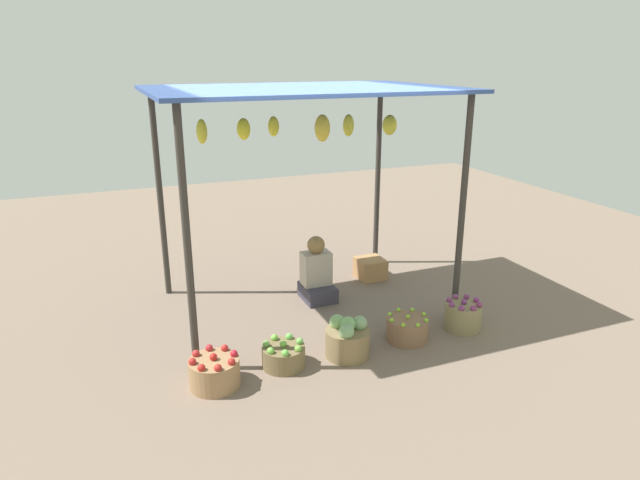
{
  "coord_description": "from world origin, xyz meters",
  "views": [
    {
      "loc": [
        -2.09,
        -5.64,
        2.79
      ],
      "look_at": [
        0.0,
        -0.5,
        0.95
      ],
      "focal_mm": 31.4,
      "sensor_mm": 36.0,
      "label": 1
    }
  ],
  "objects_px": {
    "basket_red_apples": "(214,372)",
    "basket_limes": "(407,329)",
    "basket_purple_onions": "(463,315)",
    "vendor_person": "(317,275)",
    "basket_cabbages": "(348,339)",
    "wooden_crate_near_vendor": "(370,268)",
    "basket_green_apples": "(284,355)"
  },
  "relations": [
    {
      "from": "basket_green_apples",
      "to": "wooden_crate_near_vendor",
      "type": "height_order",
      "value": "basket_green_apples"
    },
    {
      "from": "basket_cabbages",
      "to": "vendor_person",
      "type": "bearing_deg",
      "value": 80.65
    },
    {
      "from": "basket_cabbages",
      "to": "basket_purple_onions",
      "type": "bearing_deg",
      "value": 2.23
    },
    {
      "from": "basket_red_apples",
      "to": "basket_purple_onions",
      "type": "height_order",
      "value": "basket_purple_onions"
    },
    {
      "from": "basket_green_apples",
      "to": "basket_limes",
      "type": "bearing_deg",
      "value": 0.71
    },
    {
      "from": "basket_purple_onions",
      "to": "wooden_crate_near_vendor",
      "type": "relative_size",
      "value": 1.09
    },
    {
      "from": "basket_red_apples",
      "to": "basket_limes",
      "type": "height_order",
      "value": "basket_red_apples"
    },
    {
      "from": "basket_purple_onions",
      "to": "wooden_crate_near_vendor",
      "type": "height_order",
      "value": "basket_purple_onions"
    },
    {
      "from": "basket_red_apples",
      "to": "basket_limes",
      "type": "bearing_deg",
      "value": 2.82
    },
    {
      "from": "vendor_person",
      "to": "basket_red_apples",
      "type": "relative_size",
      "value": 1.74
    },
    {
      "from": "vendor_person",
      "to": "basket_green_apples",
      "type": "distance_m",
      "value": 1.59
    },
    {
      "from": "basket_limes",
      "to": "basket_red_apples",
      "type": "bearing_deg",
      "value": -177.18
    },
    {
      "from": "basket_red_apples",
      "to": "wooden_crate_near_vendor",
      "type": "height_order",
      "value": "basket_red_apples"
    },
    {
      "from": "basket_green_apples",
      "to": "basket_limes",
      "type": "distance_m",
      "value": 1.35
    },
    {
      "from": "basket_green_apples",
      "to": "basket_purple_onions",
      "type": "bearing_deg",
      "value": 0.21
    },
    {
      "from": "basket_red_apples",
      "to": "basket_limes",
      "type": "xyz_separation_m",
      "value": [
        2.02,
        0.1,
        -0.02
      ]
    },
    {
      "from": "basket_green_apples",
      "to": "wooden_crate_near_vendor",
      "type": "relative_size",
      "value": 1.14
    },
    {
      "from": "vendor_person",
      "to": "basket_limes",
      "type": "height_order",
      "value": "vendor_person"
    },
    {
      "from": "basket_green_apples",
      "to": "basket_cabbages",
      "type": "xyz_separation_m",
      "value": [
        0.64,
        -0.05,
        0.07
      ]
    },
    {
      "from": "basket_green_apples",
      "to": "basket_limes",
      "type": "height_order",
      "value": "basket_limes"
    },
    {
      "from": "basket_cabbages",
      "to": "wooden_crate_near_vendor",
      "type": "distance_m",
      "value": 2.05
    },
    {
      "from": "vendor_person",
      "to": "basket_limes",
      "type": "bearing_deg",
      "value": -69.72
    },
    {
      "from": "vendor_person",
      "to": "basket_green_apples",
      "type": "bearing_deg",
      "value": -123.23
    },
    {
      "from": "basket_cabbages",
      "to": "basket_limes",
      "type": "xyz_separation_m",
      "value": [
        0.71,
        0.06,
        -0.06
      ]
    },
    {
      "from": "basket_cabbages",
      "to": "wooden_crate_near_vendor",
      "type": "xyz_separation_m",
      "value": [
        1.12,
        1.71,
        -0.05
      ]
    },
    {
      "from": "vendor_person",
      "to": "basket_purple_onions",
      "type": "height_order",
      "value": "vendor_person"
    },
    {
      "from": "vendor_person",
      "to": "wooden_crate_near_vendor",
      "type": "distance_m",
      "value": 0.98
    },
    {
      "from": "basket_limes",
      "to": "basket_green_apples",
      "type": "bearing_deg",
      "value": -179.29
    },
    {
      "from": "basket_limes",
      "to": "basket_purple_onions",
      "type": "xyz_separation_m",
      "value": [
        0.68,
        -0.01,
        0.03
      ]
    },
    {
      "from": "basket_purple_onions",
      "to": "basket_limes",
      "type": "bearing_deg",
      "value": 179.22
    },
    {
      "from": "basket_red_apples",
      "to": "basket_green_apples",
      "type": "height_order",
      "value": "basket_red_apples"
    },
    {
      "from": "vendor_person",
      "to": "basket_green_apples",
      "type": "height_order",
      "value": "vendor_person"
    }
  ]
}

